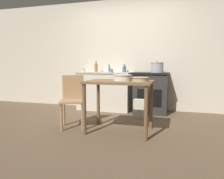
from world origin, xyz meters
The scene contains 15 objects.
ground_plane centered at (0.00, 0.00, 0.00)m, with size 14.00×14.00×0.00m, color brown.
wall_back centered at (0.00, 1.58, 1.27)m, with size 8.00×0.07×2.55m.
counter_cabinet centered at (-0.41, 1.28, 0.44)m, with size 1.24×0.57×0.87m.
stove centered at (0.66, 1.26, 0.44)m, with size 0.75×0.62×0.88m.
work_table centered at (0.35, -0.27, 0.67)m, with size 1.01×0.69×0.80m.
chair centered at (-0.47, -0.23, 0.47)m, with size 0.52×0.52×0.87m.
flour_sack centered at (0.50, 0.76, 0.18)m, with size 0.23×0.16×0.36m, color beige.
stock_pot centered at (0.78, 1.24, 0.99)m, with size 0.28×0.28×0.24m.
mixing_bowl_large centered at (0.68, -0.30, 0.84)m, with size 0.26×0.26×0.06m.
mixing_bowl_small centered at (0.40, -0.25, 0.85)m, with size 0.29×0.29×0.09m.
bottle_far_left centered at (0.02, 1.40, 0.95)m, with size 0.08×0.08×0.18m.
bottle_left centered at (-0.64, 1.32, 0.98)m, with size 0.08×0.08×0.26m.
bottle_mid_left centered at (-0.41, 1.48, 0.97)m, with size 0.07×0.07×0.25m.
cup_center_left centered at (-0.86, 1.08, 0.92)m, with size 0.07×0.07×0.08m, color silver.
cup_center centered at (-0.20, 1.12, 0.91)m, with size 0.07×0.07×0.08m, color #4C6B99.
Camera 1 is at (1.21, -3.49, 1.05)m, focal length 35.00 mm.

